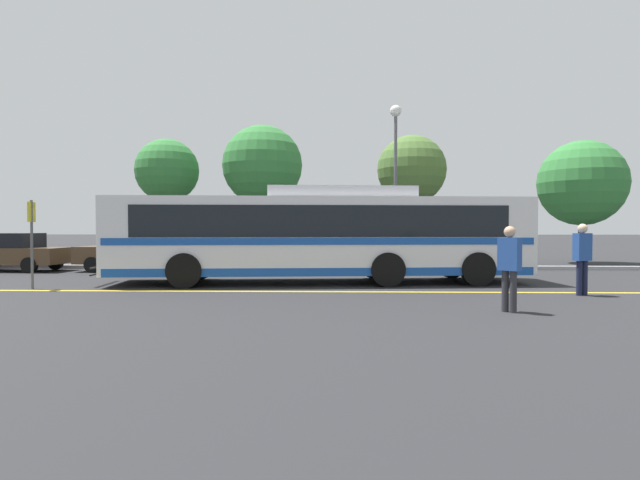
{
  "coord_description": "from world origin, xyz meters",
  "views": [
    {
      "loc": [
        -0.48,
        -15.92,
        1.71
      ],
      "look_at": [
        -0.97,
        -0.44,
        1.33
      ],
      "focal_mm": 28.0,
      "sensor_mm": 36.0,
      "label": 1
    }
  ],
  "objects_px": {
    "transit_bus": "(321,234)",
    "bus_stop_sign": "(32,233)",
    "parked_car_0": "(11,252)",
    "street_lamp": "(396,152)",
    "tree_1": "(582,183)",
    "tree_2": "(412,170)",
    "pedestrian_1": "(509,263)",
    "parked_car_1": "(137,253)",
    "tree_0": "(262,166)",
    "pedestrian_0": "(582,254)",
    "tree_3": "(167,171)"
  },
  "relations": [
    {
      "from": "transit_bus",
      "to": "bus_stop_sign",
      "type": "relative_size",
      "value": 5.29
    },
    {
      "from": "parked_car_0",
      "to": "street_lamp",
      "type": "relative_size",
      "value": 0.64
    },
    {
      "from": "tree_1",
      "to": "tree_2",
      "type": "height_order",
      "value": "tree_2"
    },
    {
      "from": "street_lamp",
      "to": "tree_2",
      "type": "bearing_deg",
      "value": 68.45
    },
    {
      "from": "pedestrian_1",
      "to": "parked_car_1",
      "type": "bearing_deg",
      "value": 7.25
    },
    {
      "from": "bus_stop_sign",
      "to": "tree_2",
      "type": "distance_m",
      "value": 16.72
    },
    {
      "from": "street_lamp",
      "to": "transit_bus",
      "type": "bearing_deg",
      "value": -115.93
    },
    {
      "from": "bus_stop_sign",
      "to": "tree_0",
      "type": "distance_m",
      "value": 12.51
    },
    {
      "from": "bus_stop_sign",
      "to": "tree_2",
      "type": "relative_size",
      "value": 0.4
    },
    {
      "from": "street_lamp",
      "to": "tree_0",
      "type": "relative_size",
      "value": 1.04
    },
    {
      "from": "tree_1",
      "to": "pedestrian_1",
      "type": "bearing_deg",
      "value": -120.43
    },
    {
      "from": "transit_bus",
      "to": "pedestrian_0",
      "type": "distance_m",
      "value": 7.24
    },
    {
      "from": "parked_car_0",
      "to": "parked_car_1",
      "type": "height_order",
      "value": "parked_car_0"
    },
    {
      "from": "bus_stop_sign",
      "to": "tree_3",
      "type": "xyz_separation_m",
      "value": [
        0.08,
        10.99,
        2.97
      ]
    },
    {
      "from": "transit_bus",
      "to": "parked_car_0",
      "type": "relative_size",
      "value": 2.91
    },
    {
      "from": "transit_bus",
      "to": "tree_3",
      "type": "height_order",
      "value": "tree_3"
    },
    {
      "from": "pedestrian_0",
      "to": "tree_3",
      "type": "bearing_deg",
      "value": 121.68
    },
    {
      "from": "bus_stop_sign",
      "to": "parked_car_1",
      "type": "bearing_deg",
      "value": -11.52
    },
    {
      "from": "transit_bus",
      "to": "tree_2",
      "type": "relative_size",
      "value": 2.1
    },
    {
      "from": "pedestrian_1",
      "to": "tree_1",
      "type": "xyz_separation_m",
      "value": [
        8.22,
        13.99,
        2.84
      ]
    },
    {
      "from": "pedestrian_0",
      "to": "tree_2",
      "type": "relative_size",
      "value": 0.29
    },
    {
      "from": "tree_0",
      "to": "tree_1",
      "type": "relative_size",
      "value": 1.16
    },
    {
      "from": "parked_car_1",
      "to": "street_lamp",
      "type": "bearing_deg",
      "value": -72.13
    },
    {
      "from": "transit_bus",
      "to": "parked_car_0",
      "type": "bearing_deg",
      "value": 67.8
    },
    {
      "from": "parked_car_1",
      "to": "tree_1",
      "type": "relative_size",
      "value": 0.77
    },
    {
      "from": "parked_car_1",
      "to": "street_lamp",
      "type": "relative_size",
      "value": 0.64
    },
    {
      "from": "transit_bus",
      "to": "pedestrian_0",
      "type": "relative_size",
      "value": 7.23
    },
    {
      "from": "tree_1",
      "to": "tree_3",
      "type": "xyz_separation_m",
      "value": [
        -20.12,
        0.45,
        0.7
      ]
    },
    {
      "from": "tree_1",
      "to": "parked_car_0",
      "type": "bearing_deg",
      "value": -168.78
    },
    {
      "from": "pedestrian_1",
      "to": "street_lamp",
      "type": "bearing_deg",
      "value": -39.26
    },
    {
      "from": "pedestrian_0",
      "to": "bus_stop_sign",
      "type": "distance_m",
      "value": 14.73
    },
    {
      "from": "pedestrian_0",
      "to": "parked_car_1",
      "type": "bearing_deg",
      "value": 135.59
    },
    {
      "from": "parked_car_0",
      "to": "tree_2",
      "type": "height_order",
      "value": "tree_2"
    },
    {
      "from": "street_lamp",
      "to": "tree_1",
      "type": "xyz_separation_m",
      "value": [
        9.13,
        2.38,
        -1.16
      ]
    },
    {
      "from": "pedestrian_1",
      "to": "tree_1",
      "type": "height_order",
      "value": "tree_1"
    },
    {
      "from": "parked_car_1",
      "to": "pedestrian_0",
      "type": "distance_m",
      "value": 15.52
    },
    {
      "from": "bus_stop_sign",
      "to": "tree_0",
      "type": "height_order",
      "value": "tree_0"
    },
    {
      "from": "tree_0",
      "to": "tree_2",
      "type": "bearing_deg",
      "value": -0.31
    },
    {
      "from": "transit_bus",
      "to": "street_lamp",
      "type": "height_order",
      "value": "street_lamp"
    },
    {
      "from": "tree_1",
      "to": "tree_2",
      "type": "distance_m",
      "value": 8.04
    },
    {
      "from": "transit_bus",
      "to": "parked_car_1",
      "type": "bearing_deg",
      "value": 57.14
    },
    {
      "from": "parked_car_1",
      "to": "street_lamp",
      "type": "height_order",
      "value": "street_lamp"
    },
    {
      "from": "pedestrian_0",
      "to": "tree_2",
      "type": "distance_m",
      "value": 12.64
    },
    {
      "from": "bus_stop_sign",
      "to": "tree_2",
      "type": "bearing_deg",
      "value": -52.98
    },
    {
      "from": "bus_stop_sign",
      "to": "tree_0",
      "type": "relative_size",
      "value": 0.37
    },
    {
      "from": "parked_car_1",
      "to": "pedestrian_1",
      "type": "xyz_separation_m",
      "value": [
        11.34,
        -9.18,
        0.28
      ]
    },
    {
      "from": "parked_car_1",
      "to": "pedestrian_0",
      "type": "xyz_separation_m",
      "value": [
        14.05,
        -6.59,
        0.32
      ]
    },
    {
      "from": "street_lamp",
      "to": "pedestrian_0",
      "type": "bearing_deg",
      "value": -68.09
    },
    {
      "from": "pedestrian_1",
      "to": "tree_1",
      "type": "relative_size",
      "value": 0.3
    },
    {
      "from": "parked_car_1",
      "to": "tree_0",
      "type": "relative_size",
      "value": 0.67
    }
  ]
}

